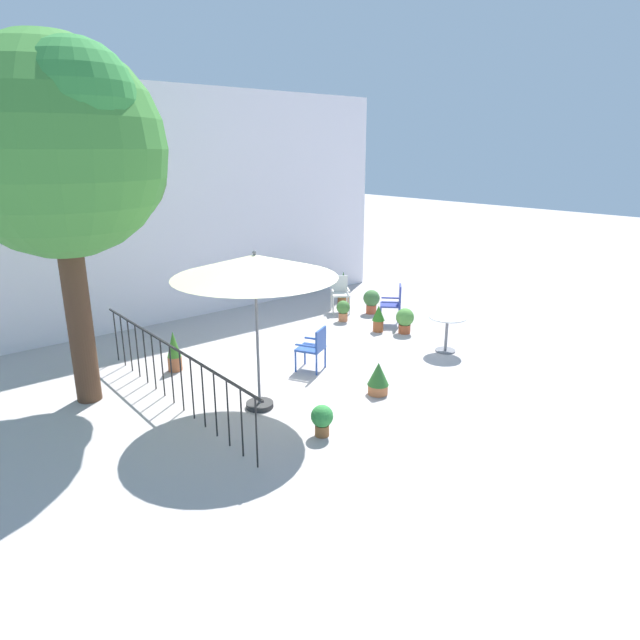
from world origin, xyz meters
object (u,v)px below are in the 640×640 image
patio_umbrella_0 (255,267)px  potted_plant_4 (378,378)px  potted_plant_3 (322,419)px  patio_chair_0 (314,346)px  potted_plant_0 (174,351)px  patio_chair_2 (340,291)px  patio_chair_1 (394,302)px  shade_tree (59,149)px  cafe_table_0 (447,327)px  potted_plant_1 (371,300)px  potted_plant_6 (343,309)px  potted_plant_5 (343,288)px  potted_plant_7 (405,319)px  potted_plant_2 (378,317)px

patio_umbrella_0 → potted_plant_4: size_ratio=4.48×
potted_plant_3 → patio_chair_0: bearing=53.5°
potted_plant_0 → potted_plant_4: bearing=-55.2°
patio_chair_2 → potted_plant_4: bearing=-124.1°
patio_chair_0 → patio_chair_1: size_ratio=0.89×
shade_tree → patio_chair_2: shade_tree is taller
patio_chair_1 → potted_plant_4: bearing=-140.6°
cafe_table_0 → patio_chair_1: bearing=74.0°
cafe_table_0 → potted_plant_1: size_ratio=1.23×
shade_tree → potted_plant_6: shade_tree is taller
patio_chair_2 → potted_plant_3: bearing=-133.8°
patio_umbrella_0 → potted_plant_5: patio_umbrella_0 is taller
potted_plant_4 → potted_plant_6: (2.30, 3.45, -0.00)m
patio_umbrella_0 → potted_plant_3: bearing=-82.1°
potted_plant_1 → patio_chair_0: bearing=-150.0°
potted_plant_5 → potted_plant_7: size_ratio=1.51×
patio_umbrella_0 → potted_plant_2: bearing=19.7°
patio_chair_1 → potted_plant_0: patio_chair_1 is taller
patio_umbrella_0 → potted_plant_4: (1.82, -0.85, -2.00)m
patio_chair_2 → patio_chair_0: bearing=-138.4°
potted_plant_0 → potted_plant_1: size_ratio=1.28×
patio_umbrella_0 → patio_chair_0: (1.65, 0.65, -1.80)m
shade_tree → patio_umbrella_0: bearing=-46.8°
potted_plant_1 → potted_plant_4: (-3.29, -3.49, -0.06)m
potted_plant_2 → potted_plant_4: size_ratio=1.08×
patio_chair_1 → potted_plant_1: bearing=78.6°
patio_chair_2 → potted_plant_4: 5.01m
patio_umbrella_0 → patio_chair_2: patio_umbrella_0 is taller
patio_chair_1 → potted_plant_7: (-0.34, -0.65, -0.21)m
patio_chair_0 → potted_plant_7: 2.97m
cafe_table_0 → potted_plant_1: bearing=75.5°
shade_tree → patio_chair_2: bearing=10.5°
potted_plant_0 → potted_plant_7: size_ratio=1.34×
patio_chair_0 → patio_chair_2: bearing=41.6°
cafe_table_0 → potted_plant_4: cafe_table_0 is taller
cafe_table_0 → patio_chair_1: 2.06m
cafe_table_0 → patio_chair_2: 3.59m
potted_plant_0 → potted_plant_3: (0.55, -3.63, -0.11)m
patio_umbrella_0 → patio_chair_2: 5.95m
cafe_table_0 → potted_plant_3: cafe_table_0 is taller
patio_umbrella_0 → potted_plant_7: 5.10m
cafe_table_0 → potted_plant_7: (0.23, 1.33, -0.19)m
potted_plant_5 → potted_plant_6: size_ratio=1.72×
cafe_table_0 → patio_chair_1: (0.57, 1.98, 0.02)m
potted_plant_3 → shade_tree: bearing=122.0°
patio_chair_1 → patio_chair_0: bearing=-162.2°
potted_plant_4 → potted_plant_7: 3.35m
cafe_table_0 → potted_plant_6: (-0.23, 2.88, -0.23)m
shade_tree → patio_chair_0: size_ratio=6.68×
patio_umbrella_0 → potted_plant_6: patio_umbrella_0 is taller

